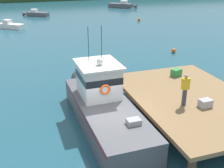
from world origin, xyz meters
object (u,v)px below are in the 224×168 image
(moored_boat_mid_harbor, at_px, (36,14))
(moored_boat_outer_mooring, at_px, (122,5))
(crate_stack_near_edge, at_px, (176,73))
(deckhand_by_the_boat, at_px, (185,89))
(mooring_buoy_inshore, at_px, (139,19))
(mooring_buoy_channel_marker, at_px, (174,51))
(main_fishing_boat, at_px, (102,103))
(crate_stack_mid_dock, at_px, (205,103))
(moored_boat_off_the_point, at_px, (9,25))

(moored_boat_mid_harbor, bearing_deg, moored_boat_outer_mooring, 16.26)
(crate_stack_near_edge, distance_m, deckhand_by_the_boat, 4.11)
(crate_stack_near_edge, relative_size, mooring_buoy_inshore, 1.36)
(moored_boat_outer_mooring, distance_m, mooring_buoy_channel_marker, 31.49)
(crate_stack_near_edge, xyz_separation_m, deckhand_by_the_boat, (-1.73, -3.67, 0.63))
(crate_stack_near_edge, distance_m, moored_boat_mid_harbor, 34.63)
(deckhand_by_the_boat, xyz_separation_m, mooring_buoy_inshore, (10.08, 28.39, -1.84))
(mooring_buoy_inshore, bearing_deg, deckhand_by_the_boat, -109.55)
(main_fishing_boat, relative_size, mooring_buoy_channel_marker, 23.27)
(crate_stack_mid_dock, height_order, mooring_buoy_inshore, crate_stack_mid_dock)
(crate_stack_near_edge, bearing_deg, mooring_buoy_channel_marker, 60.40)
(crate_stack_near_edge, bearing_deg, deckhand_by_the_boat, -115.30)
(crate_stack_mid_dock, height_order, mooring_buoy_channel_marker, crate_stack_mid_dock)
(main_fishing_boat, bearing_deg, crate_stack_near_edge, 19.06)
(moored_boat_outer_mooring, relative_size, moored_boat_off_the_point, 1.29)
(main_fishing_boat, xyz_separation_m, mooring_buoy_inshore, (13.74, 26.58, -0.79))
(moored_boat_off_the_point, relative_size, mooring_buoy_inshore, 8.67)
(deckhand_by_the_boat, xyz_separation_m, moored_boat_mid_harbor, (-4.06, 37.79, -1.67))
(mooring_buoy_channel_marker, height_order, mooring_buoy_inshore, mooring_buoy_inshore)
(crate_stack_near_edge, height_order, mooring_buoy_channel_marker, crate_stack_near_edge)
(crate_stack_mid_dock, height_order, deckhand_by_the_boat, deckhand_by_the_boat)
(crate_stack_mid_dock, height_order, moored_boat_mid_harbor, crate_stack_mid_dock)
(main_fishing_boat, relative_size, crate_stack_mid_dock, 16.37)
(moored_boat_mid_harbor, distance_m, mooring_buoy_channel_marker, 27.96)
(crate_stack_mid_dock, xyz_separation_m, moored_boat_mid_harbor, (-4.95, 38.31, -1.01))
(crate_stack_near_edge, xyz_separation_m, moored_boat_off_the_point, (-9.96, 25.16, -1.05))
(moored_boat_mid_harbor, bearing_deg, crate_stack_near_edge, -80.37)
(moored_boat_outer_mooring, xyz_separation_m, moored_boat_off_the_point, (-20.98, -13.87, -0.11))
(crate_stack_near_edge, distance_m, moored_boat_off_the_point, 27.08)
(mooring_buoy_channel_marker, xyz_separation_m, mooring_buoy_inshore, (3.69, 16.52, 0.01))
(moored_boat_outer_mooring, distance_m, moored_boat_off_the_point, 25.15)
(moored_boat_mid_harbor, relative_size, mooring_buoy_channel_marker, 9.96)
(main_fishing_boat, relative_size, moored_boat_outer_mooring, 1.99)
(deckhand_by_the_boat, xyz_separation_m, moored_boat_outer_mooring, (12.76, 42.70, -1.57))
(deckhand_by_the_boat, relative_size, moored_boat_off_the_point, 0.43)
(crate_stack_mid_dock, bearing_deg, deckhand_by_the_boat, 150.11)
(main_fishing_boat, distance_m, moored_boat_off_the_point, 27.41)
(moored_boat_outer_mooring, xyz_separation_m, mooring_buoy_channel_marker, (-6.37, -30.83, -0.28))
(main_fishing_boat, xyz_separation_m, crate_stack_near_edge, (5.39, 1.86, 0.42))
(main_fishing_boat, distance_m, deckhand_by_the_boat, 4.21)
(crate_stack_mid_dock, relative_size, moored_boat_outer_mooring, 0.12)
(moored_boat_outer_mooring, bearing_deg, deckhand_by_the_boat, -106.64)
(crate_stack_mid_dock, distance_m, mooring_buoy_channel_marker, 13.59)
(crate_stack_mid_dock, xyz_separation_m, moored_boat_off_the_point, (-9.11, 29.34, -1.02))
(crate_stack_mid_dock, xyz_separation_m, mooring_buoy_channel_marker, (5.50, 12.38, -1.18))
(crate_stack_mid_dock, xyz_separation_m, moored_boat_outer_mooring, (11.87, 43.21, -0.90))
(mooring_buoy_channel_marker, bearing_deg, crate_stack_mid_dock, -113.95)
(mooring_buoy_channel_marker, bearing_deg, mooring_buoy_inshore, 77.41)
(crate_stack_near_edge, distance_m, mooring_buoy_channel_marker, 9.50)
(deckhand_by_the_boat, bearing_deg, mooring_buoy_channel_marker, 61.70)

